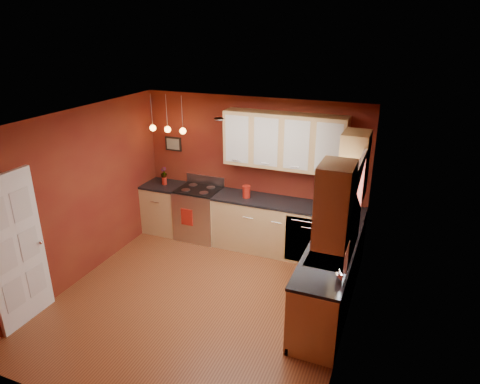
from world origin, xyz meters
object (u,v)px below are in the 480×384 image
at_px(soap_pump, 339,276).
at_px(gas_range, 199,213).
at_px(sink, 328,258).
at_px(coffee_maker, 334,200).
at_px(red_canister, 246,192).

bearing_deg(soap_pump, gas_range, 144.18).
distance_m(gas_range, soap_pump, 3.55).
distance_m(sink, coffee_maker, 1.60).
xyz_separation_m(gas_range, sink, (2.62, -1.50, 0.43)).
distance_m(sink, soap_pump, 0.60).
height_order(sink, red_canister, sink).
xyz_separation_m(gas_range, red_canister, (0.94, -0.03, 0.56)).
distance_m(sink, red_canister, 2.24).
relative_size(gas_range, sink, 1.59).
height_order(sink, coffee_maker, coffee_maker).
bearing_deg(red_canister, soap_pump, -46.62).
bearing_deg(red_canister, gas_range, 177.95).
height_order(red_canister, soap_pump, red_canister).
relative_size(sink, coffee_maker, 2.38).
height_order(gas_range, coffee_maker, coffee_maker).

